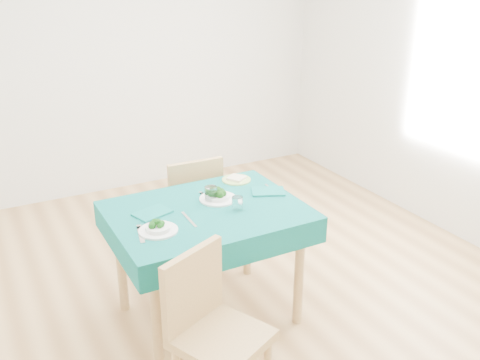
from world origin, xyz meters
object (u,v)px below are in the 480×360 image
table (208,264)px  side_plate (236,180)px  bowl_near (158,226)px  bowl_far (218,194)px  chair_near (222,325)px  chair_far (188,197)px

table → side_plate: 0.62m
bowl_near → bowl_far: bowl_far is taller
bowl_near → chair_near: bearing=-81.9°
table → side_plate: (0.37, 0.32, 0.38)m
chair_far → side_plate: bearing=115.1°
chair_far → bowl_near: bearing=60.5°
table → bowl_far: bowl_far is taller
table → bowl_far: (0.12, 0.09, 0.41)m
chair_near → bowl_near: chair_near is taller
chair_far → side_plate: 0.53m
chair_far → side_plate: chair_far is taller
side_plate → chair_near: bearing=-121.3°
chair_near → side_plate: (0.64, 1.05, 0.26)m
bowl_far → bowl_near: bearing=-154.7°
table → chair_far: chair_far is taller
side_plate → table: bearing=-139.2°
chair_near → side_plate: size_ratio=5.15×
chair_near → bowl_near: (-0.09, 0.60, 0.29)m
bowl_far → side_plate: bowl_far is taller
side_plate → chair_far: bearing=113.1°
chair_near → bowl_far: (0.39, 0.83, 0.29)m
bowl_far → chair_far: bearing=84.3°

